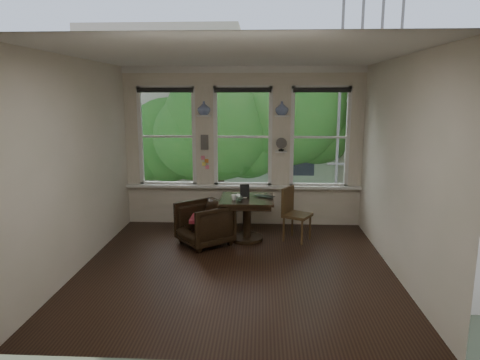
# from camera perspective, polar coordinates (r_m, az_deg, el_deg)

# --- Properties ---
(ground) EXTENTS (4.50, 4.50, 0.00)m
(ground) POSITION_cam_1_polar(r_m,az_deg,el_deg) (6.39, -0.55, -11.59)
(ground) COLOR black
(ground) RESTS_ON ground
(ceiling) EXTENTS (4.50, 4.50, 0.00)m
(ceiling) POSITION_cam_1_polar(r_m,az_deg,el_deg) (5.91, -0.60, 16.31)
(ceiling) COLOR silver
(ceiling) RESTS_ON ground
(wall_back) EXTENTS (4.50, 0.00, 4.50)m
(wall_back) POSITION_cam_1_polar(r_m,az_deg,el_deg) (8.19, 0.39, 4.40)
(wall_back) COLOR silver
(wall_back) RESTS_ON ground
(wall_front) EXTENTS (4.50, 0.00, 4.50)m
(wall_front) POSITION_cam_1_polar(r_m,az_deg,el_deg) (3.77, -2.66, -3.82)
(wall_front) COLOR silver
(wall_front) RESTS_ON ground
(wall_left) EXTENTS (0.00, 4.50, 4.50)m
(wall_left) POSITION_cam_1_polar(r_m,az_deg,el_deg) (6.50, -20.79, 1.86)
(wall_left) COLOR silver
(wall_left) RESTS_ON ground
(wall_right) EXTENTS (0.00, 4.50, 4.50)m
(wall_right) POSITION_cam_1_polar(r_m,az_deg,el_deg) (6.25, 20.50, 1.52)
(wall_right) COLOR silver
(wall_right) RESTS_ON ground
(window_left) EXTENTS (1.10, 0.12, 1.90)m
(window_left) POSITION_cam_1_polar(r_m,az_deg,el_deg) (8.36, -9.64, 5.76)
(window_left) COLOR white
(window_left) RESTS_ON ground
(window_center) EXTENTS (1.10, 0.12, 1.90)m
(window_center) POSITION_cam_1_polar(r_m,az_deg,el_deg) (8.17, 0.39, 5.79)
(window_center) COLOR white
(window_center) RESTS_ON ground
(window_right) EXTENTS (1.10, 0.12, 1.90)m
(window_right) POSITION_cam_1_polar(r_m,az_deg,el_deg) (8.23, 10.57, 5.64)
(window_right) COLOR white
(window_right) RESTS_ON ground
(shelf_left) EXTENTS (0.26, 0.16, 0.03)m
(shelf_left) POSITION_cam_1_polar(r_m,az_deg,el_deg) (8.11, -4.82, 8.54)
(shelf_left) COLOR white
(shelf_left) RESTS_ON ground
(shelf_right) EXTENTS (0.26, 0.16, 0.03)m
(shelf_right) POSITION_cam_1_polar(r_m,az_deg,el_deg) (8.04, 5.59, 8.51)
(shelf_right) COLOR white
(shelf_right) RESTS_ON ground
(intercom) EXTENTS (0.14, 0.06, 0.28)m
(intercom) POSITION_cam_1_polar(r_m,az_deg,el_deg) (8.18, -4.73, 5.05)
(intercom) COLOR #59544F
(intercom) RESTS_ON ground
(sticky_notes) EXTENTS (0.16, 0.01, 0.24)m
(sticky_notes) POSITION_cam_1_polar(r_m,az_deg,el_deg) (8.23, -4.69, 2.63)
(sticky_notes) COLOR pink
(sticky_notes) RESTS_ON ground
(desk_fan) EXTENTS (0.20, 0.20, 0.24)m
(desk_fan) POSITION_cam_1_polar(r_m,az_deg,el_deg) (8.07, 5.52, 4.45)
(desk_fan) COLOR #59544F
(desk_fan) RESTS_ON ground
(vase_left) EXTENTS (0.24, 0.24, 0.25)m
(vase_left) POSITION_cam_1_polar(r_m,az_deg,el_deg) (8.10, -4.84, 9.52)
(vase_left) COLOR silver
(vase_left) RESTS_ON shelf_left
(vase_right) EXTENTS (0.24, 0.24, 0.25)m
(vase_right) POSITION_cam_1_polar(r_m,az_deg,el_deg) (8.04, 5.61, 9.50)
(vase_right) COLOR silver
(vase_right) RESTS_ON shelf_right
(table) EXTENTS (0.90, 0.90, 0.75)m
(table) POSITION_cam_1_polar(r_m,az_deg,el_deg) (7.41, 0.93, -5.24)
(table) COLOR black
(table) RESTS_ON ground
(armchair_left) EXTENTS (1.10, 1.10, 0.72)m
(armchair_left) POSITION_cam_1_polar(r_m,az_deg,el_deg) (7.23, -4.77, -5.83)
(armchair_left) COLOR black
(armchair_left) RESTS_ON ground
(cushion_red) EXTENTS (0.45, 0.45, 0.06)m
(cushion_red) POSITION_cam_1_polar(r_m,az_deg,el_deg) (7.20, -4.78, -5.14)
(cushion_red) COLOR maroon
(cushion_red) RESTS_ON armchair_left
(side_chair_right) EXTENTS (0.57, 0.57, 0.92)m
(side_chair_right) POSITION_cam_1_polar(r_m,az_deg,el_deg) (7.43, 7.65, -4.60)
(side_chair_right) COLOR #483119
(side_chair_right) RESTS_ON ground
(laptop) EXTENTS (0.43, 0.40, 0.03)m
(laptop) POSITION_cam_1_polar(r_m,az_deg,el_deg) (7.33, 3.03, -2.29)
(laptop) COLOR black
(laptop) RESTS_ON table
(mug) EXTENTS (0.11, 0.11, 0.09)m
(mug) POSITION_cam_1_polar(r_m,az_deg,el_deg) (7.17, -0.81, -2.32)
(mug) COLOR white
(mug) RESTS_ON table
(drinking_glass) EXTENTS (0.12, 0.12, 0.09)m
(drinking_glass) POSITION_cam_1_polar(r_m,az_deg,el_deg) (7.07, -0.05, -2.54)
(drinking_glass) COLOR white
(drinking_glass) RESTS_ON table
(tablet) EXTENTS (0.17, 0.10, 0.22)m
(tablet) POSITION_cam_1_polar(r_m,az_deg,el_deg) (7.37, 0.63, -1.43)
(tablet) COLOR black
(tablet) RESTS_ON table
(papers) EXTENTS (0.26, 0.33, 0.00)m
(papers) POSITION_cam_1_polar(r_m,az_deg,el_deg) (7.46, 0.24, -2.13)
(papers) COLOR silver
(papers) RESTS_ON table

